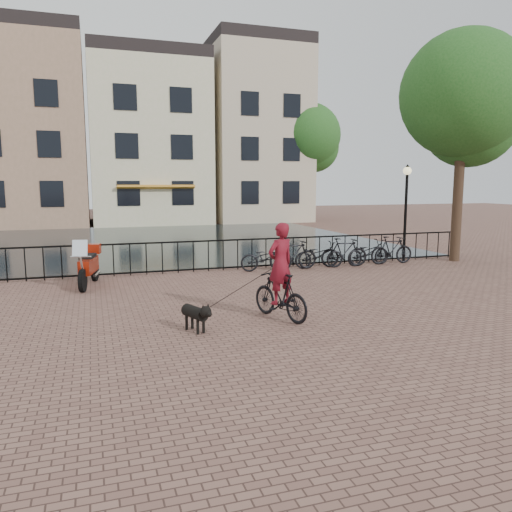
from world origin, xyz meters
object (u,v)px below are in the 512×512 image
object	(u,v)px
cyclist	(280,277)
motorcycle	(88,261)
lamp_post	(406,197)
dog	(195,316)

from	to	relation	value
cyclist	motorcycle	size ratio (longest dim) A/B	1.17
lamp_post	dog	distance (m)	11.03
cyclist	dog	distance (m)	2.02
lamp_post	dog	xyz separation A→B (m)	(-8.95, -6.10, -2.08)
dog	motorcycle	xyz separation A→B (m)	(-1.97, 5.18, 0.42)
lamp_post	dog	bearing A→B (deg)	-145.72
dog	motorcycle	distance (m)	5.55
lamp_post	motorcycle	distance (m)	11.08
cyclist	lamp_post	bearing A→B (deg)	-160.55
lamp_post	motorcycle	bearing A→B (deg)	-175.15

